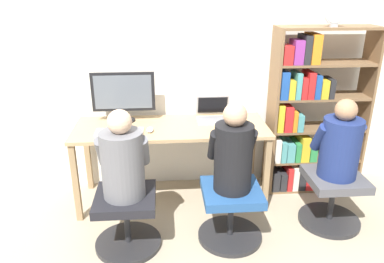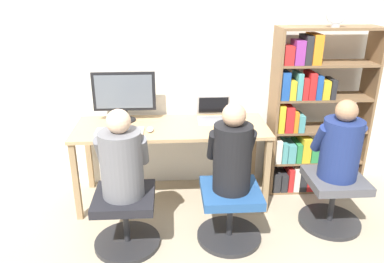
{
  "view_description": "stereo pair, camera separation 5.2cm",
  "coord_description": "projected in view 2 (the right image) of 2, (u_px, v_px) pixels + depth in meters",
  "views": [
    {
      "loc": [
        -0.06,
        -2.83,
        1.94
      ],
      "look_at": [
        0.18,
        0.15,
        0.76
      ],
      "focal_mm": 35.0,
      "sensor_mm": 36.0,
      "label": 1
    },
    {
      "loc": [
        -0.01,
        -2.83,
        1.94
      ],
      "look_at": [
        0.18,
        0.15,
        0.76
      ],
      "focal_mm": 35.0,
      "sensor_mm": 36.0,
      "label": 2
    }
  ],
  "objects": [
    {
      "name": "computer_mouse_by_keyboard",
      "position": [
        150.0,
        129.0,
        3.24
      ],
      "size": [
        0.06,
        0.11,
        0.03
      ],
      "color": "silver",
      "rests_on": "desk"
    },
    {
      "name": "office_chair_right",
      "position": [
        230.0,
        211.0,
        2.98
      ],
      "size": [
        0.52,
        0.52,
        0.46
      ],
      "color": "#262628",
      "rests_on": "ground_plane"
    },
    {
      "name": "desktop_monitor",
      "position": [
        124.0,
        95.0,
        3.4
      ],
      "size": [
        0.57,
        0.18,
        0.46
      ],
      "color": "black",
      "rests_on": "desk"
    },
    {
      "name": "person_near_shelf",
      "position": [
        341.0,
        145.0,
        2.99
      ],
      "size": [
        0.38,
        0.34,
        0.66
      ],
      "color": "navy",
      "rests_on": "office_chair_side"
    },
    {
      "name": "person_at_laptop",
      "position": [
        232.0,
        153.0,
        2.8
      ],
      "size": [
        0.36,
        0.33,
        0.69
      ],
      "color": "black",
      "rests_on": "office_chair_right"
    },
    {
      "name": "desk_clock",
      "position": [
        337.0,
        14.0,
        3.14
      ],
      "size": [
        0.18,
        0.03,
        0.2
      ],
      "color": "#B2B2B7",
      "rests_on": "bookshelf"
    },
    {
      "name": "ground_plane",
      "position": [
        173.0,
        217.0,
        3.34
      ],
      "size": [
        14.0,
        14.0,
        0.0
      ],
      "primitive_type": "plane",
      "color": "tan"
    },
    {
      "name": "wall_back",
      "position": [
        170.0,
        57.0,
        3.51
      ],
      "size": [
        10.0,
        0.05,
        2.6
      ],
      "color": "white",
      "rests_on": "ground_plane"
    },
    {
      "name": "bookshelf",
      "position": [
        307.0,
        118.0,
        3.54
      ],
      "size": [
        0.92,
        0.31,
        1.6
      ],
      "color": "brown",
      "rests_on": "ground_plane"
    },
    {
      "name": "laptop",
      "position": [
        214.0,
        115.0,
        3.5
      ],
      "size": [
        0.32,
        0.28,
        0.22
      ],
      "color": "#B7B7BC",
      "rests_on": "desk"
    },
    {
      "name": "office_chair_left",
      "position": [
        126.0,
        217.0,
        2.9
      ],
      "size": [
        0.52,
        0.52,
        0.46
      ],
      "color": "#262628",
      "rests_on": "ground_plane"
    },
    {
      "name": "person_at_monitor",
      "position": [
        121.0,
        159.0,
        2.73
      ],
      "size": [
        0.39,
        0.34,
        0.67
      ],
      "color": "slate",
      "rests_on": "office_chair_left"
    },
    {
      "name": "office_chair_side",
      "position": [
        333.0,
        197.0,
        3.16
      ],
      "size": [
        0.52,
        0.52,
        0.46
      ],
      "color": "#262628",
      "rests_on": "ground_plane"
    },
    {
      "name": "keyboard",
      "position": [
        120.0,
        132.0,
        3.2
      ],
      "size": [
        0.4,
        0.17,
        0.03
      ],
      "color": "silver",
      "rests_on": "desk"
    },
    {
      "name": "desk",
      "position": [
        172.0,
        135.0,
        3.39
      ],
      "size": [
        1.73,
        0.64,
        0.75
      ],
      "color": "tan",
      "rests_on": "ground_plane"
    }
  ]
}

